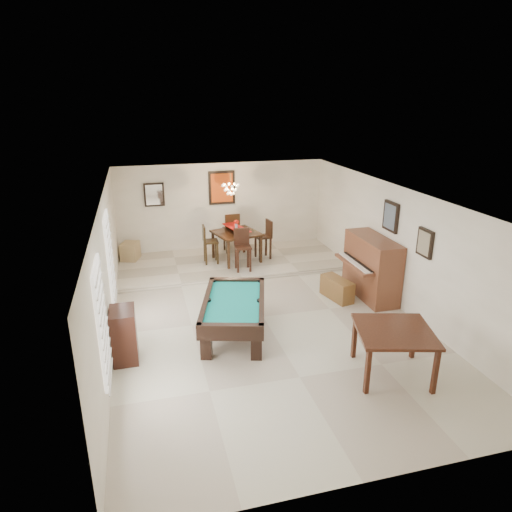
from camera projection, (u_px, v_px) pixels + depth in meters
name	position (u px, v px, depth m)	size (l,w,h in m)	color
ground_plane	(263.00, 317.00, 9.58)	(6.00, 9.00, 0.02)	beige
wall_back	(222.00, 208.00, 13.24)	(6.00, 0.04, 2.60)	silver
wall_front	(373.00, 392.00, 5.04)	(6.00, 0.04, 2.60)	silver
wall_left	(107.00, 273.00, 8.42)	(0.04, 9.00, 2.60)	silver
wall_right	(397.00, 247.00, 9.86)	(0.04, 9.00, 2.60)	silver
ceiling	(264.00, 195.00, 8.71)	(6.00, 9.00, 0.04)	white
dining_step	(232.00, 262.00, 12.52)	(6.00, 2.50, 0.12)	beige
window_left_front	(102.00, 321.00, 6.39)	(0.06, 1.00, 1.70)	white
window_left_rear	(110.00, 257.00, 8.94)	(0.06, 1.00, 1.70)	white
pool_table	(234.00, 318.00, 8.76)	(1.15, 2.12, 0.71)	black
square_table	(392.00, 352.00, 7.48)	(1.19, 1.19, 0.82)	#33170C
upright_piano	(365.00, 268.00, 10.33)	(0.94, 1.68, 1.40)	brown
piano_bench	(337.00, 289.00, 10.36)	(0.34, 0.87, 0.48)	brown
apothecary_chest	(124.00, 335.00, 7.90)	(0.42, 0.63, 0.95)	black
dining_table	(237.00, 244.00, 12.36)	(1.11, 1.11, 0.92)	black
flower_vase	(236.00, 224.00, 12.17)	(0.13, 0.13, 0.22)	red
dining_chair_south	(243.00, 250.00, 11.63)	(0.40, 0.40, 1.08)	black
dining_chair_north	(231.00, 232.00, 13.04)	(0.42, 0.42, 1.15)	black
dining_chair_west	(211.00, 244.00, 12.15)	(0.38, 0.38, 1.04)	black
dining_chair_east	(263.00, 240.00, 12.50)	(0.40, 0.40, 1.07)	black
corner_bench	(130.00, 251.00, 12.50)	(0.42, 0.53, 0.47)	tan
chandelier	(231.00, 185.00, 11.76)	(0.44, 0.44, 0.60)	#FFE5B2
back_painting	(222.00, 188.00, 13.01)	(0.75, 0.06, 0.95)	#D84C14
back_mirror	(154.00, 195.00, 12.59)	(0.55, 0.06, 0.65)	white
right_picture_upper	(391.00, 217.00, 9.92)	(0.06, 0.55, 0.65)	slate
right_picture_lower	(425.00, 243.00, 8.80)	(0.06, 0.45, 0.55)	gray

